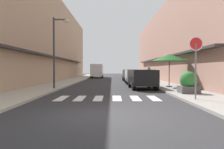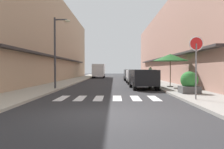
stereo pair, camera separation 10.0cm
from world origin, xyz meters
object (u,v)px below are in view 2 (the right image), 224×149
object	(u,v)px
round_street_sign	(196,51)
cafe_umbrella	(170,58)
parked_car_mid	(136,75)
street_lamp	(58,45)
pedestrian_walking_near	(150,73)
parked_car_near	(143,77)
parked_car_far	(131,74)
delivery_van	(99,70)
planter_corner	(189,83)

from	to	relation	value
round_street_sign	cafe_umbrella	distance (m)	7.52
parked_car_mid	street_lamp	world-z (taller)	street_lamp
parked_car_mid	pedestrian_walking_near	distance (m)	2.19
parked_car_near	parked_car_far	size ratio (longest dim) A/B	0.95
round_street_sign	delivery_van	bearing A→B (deg)	102.34
parked_car_near	planter_corner	distance (m)	4.69
delivery_van	round_street_sign	distance (m)	30.07
street_lamp	cafe_umbrella	bearing A→B (deg)	9.57
parked_car_far	planter_corner	distance (m)	17.02
delivery_van	street_lamp	distance (m)	23.41
street_lamp	delivery_van	bearing A→B (deg)	86.54
parked_car_near	cafe_umbrella	distance (m)	2.71
delivery_van	round_street_sign	xyz separation A→B (m)	(6.42, -29.36, 0.92)
street_lamp	cafe_umbrella	distance (m)	8.63
parked_car_near	parked_car_mid	bearing A→B (deg)	90.00
delivery_van	round_street_sign	size ratio (longest dim) A/B	1.88
delivery_van	planter_corner	distance (m)	27.50
planter_corner	cafe_umbrella	bearing A→B (deg)	89.50
delivery_van	planter_corner	world-z (taller)	delivery_van
round_street_sign	street_lamp	world-z (taller)	street_lamp
delivery_van	cafe_umbrella	world-z (taller)	cafe_umbrella
parked_car_mid	parked_car_far	world-z (taller)	same
parked_car_near	cafe_umbrella	bearing A→B (deg)	14.04
planter_corner	parked_car_far	bearing A→B (deg)	97.27
delivery_van	parked_car_near	bearing A→B (deg)	-77.74
delivery_van	pedestrian_walking_near	size ratio (longest dim) A/B	3.10
parked_car_near	street_lamp	xyz separation A→B (m)	(-6.28, -0.88, 2.33)
parked_car_near	street_lamp	world-z (taller)	street_lamp
parked_car_mid	round_street_sign	size ratio (longest dim) A/B	1.41
delivery_van	planter_corner	size ratio (longest dim) A/B	4.30
cafe_umbrella	planter_corner	distance (m)	5.01
parked_car_mid	planter_corner	world-z (taller)	parked_car_mid
delivery_van	pedestrian_walking_near	distance (m)	16.35
parked_car_far	street_lamp	xyz separation A→B (m)	(-6.28, -13.60, 2.33)
parked_car_near	planter_corner	xyz separation A→B (m)	(2.15, -4.16, -0.22)
parked_car_far	pedestrian_walking_near	xyz separation A→B (m)	(1.71, -5.26, 0.12)
parked_car_mid	cafe_umbrella	xyz separation A→B (m)	(2.19, -5.55, 1.49)
parked_car_mid	pedestrian_walking_near	size ratio (longest dim) A/B	2.32
parked_car_mid	round_street_sign	distance (m)	13.21
pedestrian_walking_near	street_lamp	bearing A→B (deg)	150.82
parked_car_far	round_street_sign	distance (m)	19.77
parked_car_near	pedestrian_walking_near	distance (m)	7.65
pedestrian_walking_near	cafe_umbrella	bearing A→B (deg)	-161.41
round_street_sign	pedestrian_walking_near	bearing A→B (deg)	89.36
parked_car_near	round_street_sign	bearing A→B (deg)	-77.41
parked_car_mid	delivery_van	bearing A→B (deg)	106.62
planter_corner	round_street_sign	bearing A→B (deg)	-102.22
pedestrian_walking_near	round_street_sign	bearing A→B (deg)	-166.04
round_street_sign	street_lamp	bearing A→B (deg)	142.24
delivery_van	pedestrian_walking_near	world-z (taller)	delivery_van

